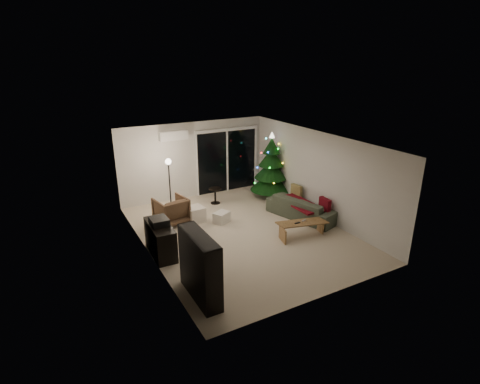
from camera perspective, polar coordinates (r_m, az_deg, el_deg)
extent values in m
plane|color=beige|center=(10.10, 0.33, -6.21)|extent=(6.50, 6.50, 0.00)
plane|color=white|center=(9.27, 0.36, 7.79)|extent=(6.50, 6.50, 0.00)
cube|color=silver|center=(12.43, -7.00, 4.86)|extent=(5.00, 0.02, 2.50)
cube|color=silver|center=(7.18, 13.18, -7.12)|extent=(5.00, 0.02, 2.50)
cube|color=silver|center=(8.75, -14.12, -2.16)|extent=(0.02, 6.50, 2.50)
cube|color=silver|center=(10.99, 11.81, 2.57)|extent=(0.02, 6.50, 2.50)
cube|color=black|center=(12.94, -2.00, 4.69)|extent=(2.20, 0.02, 2.10)
cube|color=white|center=(11.88, -10.12, 8.46)|extent=(0.90, 0.22, 0.28)
cube|color=#3F3833|center=(13.71, -2.93, 0.75)|extent=(2.60, 1.00, 0.10)
cube|color=white|center=(13.88, -3.69, 3.37)|extent=(2.20, 0.06, 1.00)
cube|color=black|center=(9.10, -12.03, -7.07)|extent=(0.51, 1.25, 0.77)
cube|color=black|center=(8.90, -12.24, -4.38)|extent=(0.39, 0.46, 0.16)
imported|color=brown|center=(10.70, -10.46, -2.78)|extent=(0.93, 0.95, 0.76)
cube|color=beige|center=(10.79, -6.84, -3.35)|extent=(0.52, 0.52, 0.42)
cube|color=silver|center=(9.91, -11.40, -6.24)|extent=(0.42, 0.32, 0.29)
cube|color=silver|center=(10.66, -2.82, -3.86)|extent=(0.53, 0.49, 0.30)
cylinder|color=black|center=(12.00, -3.80, -0.58)|extent=(0.43, 0.43, 0.51)
cylinder|color=black|center=(11.29, -10.63, 0.74)|extent=(0.26, 0.26, 1.61)
imported|color=#4E5946|center=(11.07, 9.52, -2.33)|extent=(1.40, 2.27, 0.62)
cube|color=maroon|center=(10.96, 9.15, -1.76)|extent=(0.66, 1.53, 0.05)
cube|color=olive|center=(11.60, 8.60, 0.10)|extent=(0.16, 0.42, 0.41)
cube|color=maroon|center=(10.67, 12.80, -1.98)|extent=(0.15, 0.42, 0.41)
cube|color=black|center=(9.79, 8.74, -4.67)|extent=(0.16, 0.05, 0.02)
cube|color=slate|center=(9.97, 9.72, -4.27)|extent=(0.15, 0.09, 0.02)
cone|color=#0D350E|center=(12.35, 4.77, 4.10)|extent=(1.55, 1.55, 2.19)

